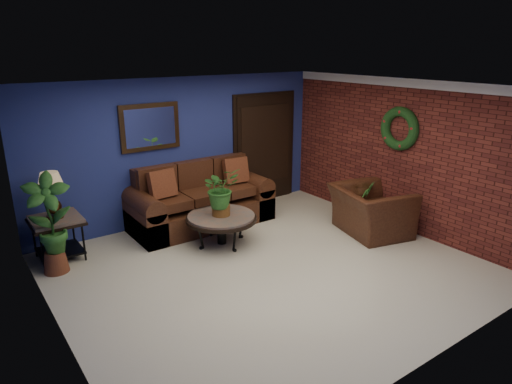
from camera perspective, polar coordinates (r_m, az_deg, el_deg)
floor at (r=6.52m, az=1.63°, el=-9.53°), size 5.50×5.50×0.00m
wall_back at (r=8.11m, az=-9.07°, el=5.21°), size 5.50×0.04×2.50m
wall_left at (r=4.97m, az=-24.45°, el=-4.41°), size 0.04×5.00×2.50m
wall_right_brick at (r=7.96m, az=17.73°, el=4.34°), size 0.04×5.00×2.50m
ceiling at (r=5.80m, az=1.85°, el=12.94°), size 5.50×5.00×0.02m
crown_molding at (r=7.76m, az=18.43°, el=12.80°), size 0.03×5.00×0.14m
wall_mirror at (r=7.74m, az=-13.10°, el=7.91°), size 1.02×0.06×0.77m
closet_door at (r=9.02m, az=1.07°, el=5.42°), size 1.44×0.06×2.18m
wreath at (r=7.86m, az=17.49°, el=7.56°), size 0.16×0.72×0.72m
sofa at (r=8.02m, az=-7.16°, el=-1.48°), size 2.43×1.05×1.09m
coffee_table at (r=7.15m, az=-4.36°, el=-3.33°), size 1.11×1.11×0.48m
end_table at (r=7.20m, az=-23.64°, el=-4.06°), size 0.70×0.70×0.64m
table_lamp at (r=7.03m, az=-24.21°, el=0.27°), size 0.39×0.39×0.65m
side_chair at (r=8.43m, az=-1.84°, el=0.92°), size 0.49×0.49×0.95m
armchair at (r=7.78m, az=14.12°, el=-2.28°), size 1.31×1.42×0.78m
coffee_plant at (r=6.99m, az=-4.45°, el=0.31°), size 0.57×0.50×0.76m
floor_plant at (r=8.11m, az=13.42°, el=-1.32°), size 0.36×0.29×0.78m
tall_plant at (r=6.72m, az=-24.39°, el=-3.29°), size 0.71×0.58×1.41m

